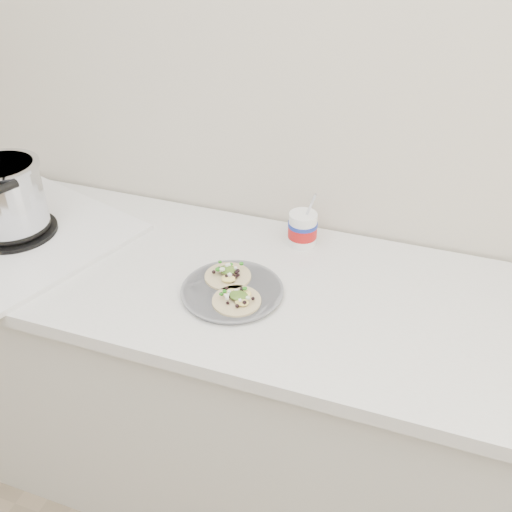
% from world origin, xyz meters
% --- Properties ---
extents(counter, '(2.44, 0.66, 0.90)m').
position_xyz_m(counter, '(0.00, 1.43, 0.45)').
color(counter, beige).
rests_on(counter, ground).
extents(stove, '(0.73, 0.70, 0.28)m').
position_xyz_m(stove, '(-0.86, 1.39, 0.99)').
color(stove, silver).
rests_on(stove, counter).
extents(taco_plate, '(0.27, 0.27, 0.04)m').
position_xyz_m(taco_plate, '(-0.16, 1.35, 0.92)').
color(taco_plate, slate).
rests_on(taco_plate, counter).
extents(tub, '(0.09, 0.09, 0.19)m').
position_xyz_m(tub, '(-0.05, 1.64, 0.96)').
color(tub, white).
rests_on(tub, counter).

